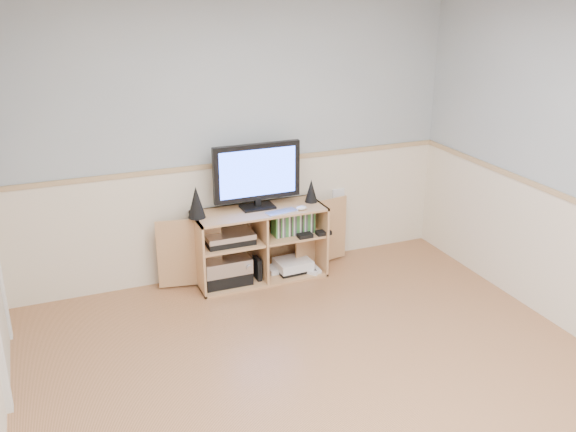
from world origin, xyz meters
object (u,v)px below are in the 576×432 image
object	(u,v)px
media_cabinet	(258,241)
monitor	(257,174)
keyboard	(282,212)
game_consoles	(291,266)

from	to	relation	value
media_cabinet	monitor	bearing A→B (deg)	-90.00
monitor	keyboard	bearing A→B (deg)	-51.46
media_cabinet	game_consoles	xyz separation A→B (m)	(0.30, -0.07, -0.26)
keyboard	game_consoles	size ratio (longest dim) A/B	0.61
media_cabinet	game_consoles	world-z (taller)	media_cabinet
keyboard	game_consoles	bearing A→B (deg)	31.89
monitor	media_cabinet	bearing A→B (deg)	90.00
monitor	game_consoles	size ratio (longest dim) A/B	1.71
media_cabinet	keyboard	distance (m)	0.41
media_cabinet	monitor	distance (m)	0.63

